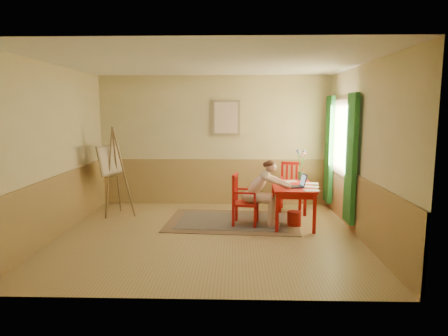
{
  "coord_description": "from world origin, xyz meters",
  "views": [
    {
      "loc": [
        0.44,
        -6.32,
        2.06
      ],
      "look_at": [
        0.25,
        0.55,
        1.05
      ],
      "focal_mm": 31.55,
      "sensor_mm": 36.0,
      "label": 1
    }
  ],
  "objects_px": {
    "table": "(293,190)",
    "chair_left": "(243,200)",
    "laptop": "(296,185)",
    "easel": "(112,163)",
    "figure": "(262,190)",
    "chair_back": "(291,187)"
  },
  "relations": [
    {
      "from": "table",
      "to": "chair_left",
      "type": "distance_m",
      "value": 0.92
    },
    {
      "from": "chair_back",
      "to": "figure",
      "type": "relative_size",
      "value": 0.84
    },
    {
      "from": "table",
      "to": "easel",
      "type": "bearing_deg",
      "value": 171.2
    },
    {
      "from": "chair_back",
      "to": "easel",
      "type": "bearing_deg",
      "value": -172.92
    },
    {
      "from": "table",
      "to": "laptop",
      "type": "distance_m",
      "value": 0.23
    },
    {
      "from": "table",
      "to": "easel",
      "type": "height_order",
      "value": "easel"
    },
    {
      "from": "figure",
      "to": "laptop",
      "type": "xyz_separation_m",
      "value": [
        0.61,
        -0.04,
        0.11
      ]
    },
    {
      "from": "figure",
      "to": "table",
      "type": "bearing_deg",
      "value": 14.24
    },
    {
      "from": "easel",
      "to": "chair_left",
      "type": "bearing_deg",
      "value": -14.03
    },
    {
      "from": "table",
      "to": "chair_left",
      "type": "height_order",
      "value": "chair_left"
    },
    {
      "from": "chair_left",
      "to": "figure",
      "type": "height_order",
      "value": "figure"
    },
    {
      "from": "figure",
      "to": "laptop",
      "type": "relative_size",
      "value": 2.88
    },
    {
      "from": "chair_back",
      "to": "laptop",
      "type": "xyz_separation_m",
      "value": [
        -0.07,
        -1.16,
        0.27
      ]
    },
    {
      "from": "table",
      "to": "easel",
      "type": "relative_size",
      "value": 0.7
    },
    {
      "from": "chair_back",
      "to": "figure",
      "type": "distance_m",
      "value": 1.32
    },
    {
      "from": "table",
      "to": "chair_left",
      "type": "bearing_deg",
      "value": -173.43
    },
    {
      "from": "table",
      "to": "chair_left",
      "type": "xyz_separation_m",
      "value": [
        -0.9,
        -0.1,
        -0.16
      ]
    },
    {
      "from": "chair_left",
      "to": "laptop",
      "type": "xyz_separation_m",
      "value": [
        0.94,
        -0.08,
        0.3
      ]
    },
    {
      "from": "figure",
      "to": "laptop",
      "type": "height_order",
      "value": "figure"
    },
    {
      "from": "chair_back",
      "to": "easel",
      "type": "distance_m",
      "value": 3.63
    },
    {
      "from": "chair_left",
      "to": "chair_back",
      "type": "bearing_deg",
      "value": 46.9
    },
    {
      "from": "chair_left",
      "to": "easel",
      "type": "xyz_separation_m",
      "value": [
        -2.55,
        0.64,
        0.57
      ]
    }
  ]
}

